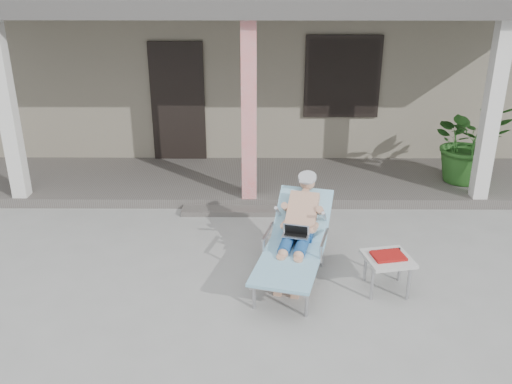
{
  "coord_description": "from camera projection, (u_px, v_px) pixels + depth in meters",
  "views": [
    {
      "loc": [
        0.15,
        -5.53,
        3.35
      ],
      "look_at": [
        0.11,
        0.6,
        0.85
      ],
      "focal_mm": 38.0,
      "sensor_mm": 36.0,
      "label": 1
    }
  ],
  "objects": [
    {
      "name": "ground",
      "position": [
        246.0,
        278.0,
        6.39
      ],
      "size": [
        60.0,
        60.0,
        0.0
      ],
      "primitive_type": "plane",
      "color": "#9E9E99",
      "rests_on": "ground"
    },
    {
      "name": "porch_overhang",
      "position": [
        250.0,
        12.0,
        8.06
      ],
      "size": [
        10.0,
        2.3,
        2.85
      ],
      "color": "silver",
      "rests_on": "porch_deck"
    },
    {
      "name": "side_table",
      "position": [
        388.0,
        260.0,
        6.01
      ],
      "size": [
        0.58,
        0.58,
        0.45
      ],
      "rotation": [
        0.0,
        0.0,
        0.2
      ],
      "color": "beige",
      "rests_on": "ground"
    },
    {
      "name": "porch_step",
      "position": [
        249.0,
        211.0,
        8.08
      ],
      "size": [
        2.0,
        0.3,
        0.07
      ],
      "primitive_type": "cube",
      "color": "#605B56",
      "rests_on": "ground"
    },
    {
      "name": "house",
      "position": [
        253.0,
        55.0,
        11.77
      ],
      "size": [
        10.4,
        5.4,
        3.3
      ],
      "color": "gray",
      "rests_on": "ground"
    },
    {
      "name": "potted_palm",
      "position": [
        469.0,
        142.0,
        8.68
      ],
      "size": [
        1.3,
        1.16,
        1.34
      ],
      "primitive_type": "imported",
      "rotation": [
        0.0,
        0.0,
        0.1
      ],
      "color": "#26591E",
      "rests_on": "porch_deck"
    },
    {
      "name": "lounger",
      "position": [
        297.0,
        220.0,
        6.23
      ],
      "size": [
        1.07,
        1.82,
        1.14
      ],
      "rotation": [
        0.0,
        0.0,
        -0.26
      ],
      "color": "#B7B7BC",
      "rests_on": "ground"
    },
    {
      "name": "porch_deck",
      "position": [
        250.0,
        181.0,
        9.14
      ],
      "size": [
        10.0,
        2.0,
        0.15
      ],
      "primitive_type": "cube",
      "color": "#605B56",
      "rests_on": "ground"
    }
  ]
}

